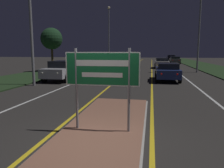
% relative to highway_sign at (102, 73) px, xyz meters
% --- Properties ---
extents(ground_plane, '(160.00, 160.00, 0.00)m').
position_rel_highway_sign_xyz_m(ground_plane, '(0.00, -0.56, -1.69)').
color(ground_plane, '#282623').
extents(median_island, '(2.36, 8.13, 0.10)m').
position_rel_highway_sign_xyz_m(median_island, '(0.00, 0.00, -1.65)').
color(median_island, '#999993').
rests_on(median_island, ground_plane).
extents(verge_left, '(5.00, 100.00, 0.08)m').
position_rel_highway_sign_xyz_m(verge_left, '(-9.50, 19.44, -1.65)').
color(verge_left, '#1E3319').
rests_on(verge_left, ground_plane).
extents(centre_line_yellow_left, '(0.12, 70.00, 0.01)m').
position_rel_highway_sign_xyz_m(centre_line_yellow_left, '(-1.37, 24.44, -1.69)').
color(centre_line_yellow_left, gold).
rests_on(centre_line_yellow_left, ground_plane).
extents(centre_line_yellow_right, '(0.12, 70.00, 0.01)m').
position_rel_highway_sign_xyz_m(centre_line_yellow_right, '(1.37, 24.44, -1.69)').
color(centre_line_yellow_right, gold).
rests_on(centre_line_yellow_right, ground_plane).
extents(lane_line_white_left, '(0.12, 70.00, 0.01)m').
position_rel_highway_sign_xyz_m(lane_line_white_left, '(-4.20, 24.44, -1.69)').
color(lane_line_white_left, silver).
rests_on(lane_line_white_left, ground_plane).
extents(lane_line_white_right, '(0.12, 70.00, 0.01)m').
position_rel_highway_sign_xyz_m(lane_line_white_right, '(4.20, 24.44, -1.69)').
color(lane_line_white_right, silver).
rests_on(lane_line_white_right, ground_plane).
extents(edge_line_white_left, '(0.10, 70.00, 0.01)m').
position_rel_highway_sign_xyz_m(edge_line_white_left, '(-7.20, 24.44, -1.69)').
color(edge_line_white_left, silver).
rests_on(edge_line_white_left, ground_plane).
extents(edge_line_white_right, '(0.10, 70.00, 0.01)m').
position_rel_highway_sign_xyz_m(edge_line_white_right, '(7.20, 24.44, -1.69)').
color(edge_line_white_right, silver).
rests_on(edge_line_white_right, ground_plane).
extents(highway_sign, '(2.03, 0.07, 2.25)m').
position_rel_highway_sign_xyz_m(highway_sign, '(0.00, 0.00, 0.00)').
color(highway_sign, gray).
rests_on(highway_sign, median_island).
extents(streetlight_left_far, '(0.49, 0.49, 10.30)m').
position_rel_highway_sign_xyz_m(streetlight_left_far, '(-6.51, 34.35, 4.61)').
color(streetlight_left_far, gray).
rests_on(streetlight_left_far, ground_plane).
extents(streetlight_right_near, '(0.55, 0.55, 9.37)m').
position_rel_highway_sign_xyz_m(streetlight_right_near, '(6.20, 19.28, 4.44)').
color(streetlight_right_near, gray).
rests_on(streetlight_right_near, ground_plane).
extents(car_receding_0, '(1.85, 4.31, 1.37)m').
position_rel_highway_sign_xyz_m(car_receding_0, '(2.54, 11.80, -0.95)').
color(car_receding_0, navy).
rests_on(car_receding_0, ground_plane).
extents(car_receding_1, '(1.94, 4.08, 1.40)m').
position_rel_highway_sign_xyz_m(car_receding_1, '(2.71, 25.17, -0.95)').
color(car_receding_1, silver).
rests_on(car_receding_1, ground_plane).
extents(car_receding_2, '(1.89, 4.34, 1.35)m').
position_rel_highway_sign_xyz_m(car_receding_2, '(5.66, 37.45, -0.97)').
color(car_receding_2, '#4C514C').
rests_on(car_receding_2, ground_plane).
extents(car_receding_3, '(1.88, 4.67, 1.50)m').
position_rel_highway_sign_xyz_m(car_receding_3, '(5.61, 45.47, -0.88)').
color(car_receding_3, black).
rests_on(car_receding_3, ground_plane).
extents(car_approaching_0, '(1.95, 4.28, 1.54)m').
position_rel_highway_sign_xyz_m(car_approaching_0, '(-5.63, 10.56, -0.88)').
color(car_approaching_0, '#B7B7BC').
rests_on(car_approaching_0, ground_plane).
extents(car_approaching_1, '(1.95, 4.28, 1.41)m').
position_rel_highway_sign_xyz_m(car_approaching_1, '(-2.60, 25.37, -0.93)').
color(car_approaching_1, black).
rests_on(car_approaching_1, ground_plane).
extents(car_approaching_2, '(1.92, 4.74, 1.41)m').
position_rel_highway_sign_xyz_m(car_approaching_2, '(-5.73, 38.67, -0.93)').
color(car_approaching_2, '#B7B7BC').
rests_on(car_approaching_2, ground_plane).
extents(roadside_palm_left, '(2.37, 2.37, 4.78)m').
position_rel_highway_sign_xyz_m(roadside_palm_left, '(-9.63, 17.25, 1.96)').
color(roadside_palm_left, '#4C3823').
rests_on(roadside_palm_left, verge_left).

